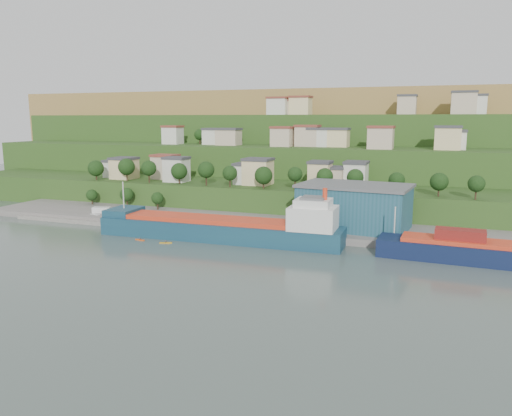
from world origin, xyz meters
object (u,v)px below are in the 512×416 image
at_px(cargo_ship_near, 226,230).
at_px(kayak_orange, 140,239).
at_px(warehouse, 354,206).
at_px(caravan, 102,211).

distance_m(cargo_ship_near, kayak_orange, 24.14).
height_order(warehouse, caravan, warehouse).
bearing_deg(caravan, warehouse, -10.35).
bearing_deg(cargo_ship_near, caravan, 163.90).
height_order(cargo_ship_near, warehouse, cargo_ship_near).
bearing_deg(warehouse, caravan, -169.80).
bearing_deg(warehouse, kayak_orange, -147.03).
distance_m(warehouse, caravan, 84.06).
bearing_deg(caravan, kayak_orange, -51.01).
height_order(cargo_ship_near, caravan, cargo_ship_near).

